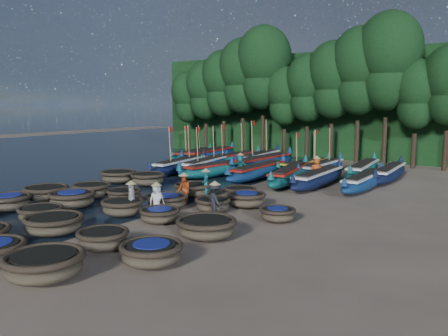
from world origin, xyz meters
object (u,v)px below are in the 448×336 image
Objects in this scene: long_boat_3 at (206,165)px; long_boat_10 at (210,155)px; long_boat_11 at (232,159)px; fisherman_0 at (157,198)px; coracle_8 at (103,238)px; coracle_16 at (124,194)px; coracle_20 at (119,176)px; long_boat_6 at (290,174)px; long_boat_9 at (192,155)px; long_boat_8 at (364,181)px; coracle_22 at (193,189)px; long_boat_12 at (259,159)px; coracle_11 at (72,199)px; coracle_7 at (54,224)px; fisherman_4 at (132,197)px; fisherman_6 at (316,170)px; long_boat_13 at (264,162)px; long_boat_14 at (305,166)px; coracle_13 at (160,215)px; fisherman_1 at (206,183)px; long_boat_4 at (219,169)px; long_boat_7 at (319,178)px; fisherman_3 at (215,200)px; coracle_14 at (206,227)px; coracle_15 at (92,190)px; fisherman_2 at (184,188)px; fisherman_5 at (241,166)px; coracle_5 at (9,202)px; coracle_23 at (240,192)px; coracle_12 at (123,207)px; coracle_6 at (41,213)px; long_boat_17 at (389,173)px; long_boat_16 at (363,169)px; coracle_4 at (44,264)px; coracle_24 at (246,199)px; coracle_21 at (148,179)px; coracle_10 at (46,193)px; coracle_18 at (213,204)px; coracle_17 at (167,201)px; long_boat_5 at (258,171)px.

long_boat_3 is 6.30m from long_boat_10.
long_boat_11 reaches higher than fisherman_0.
coracle_8 is 1.11× the size of coracle_16.
coracle_20 is at bearing 135.10° from coracle_8.
long_boat_6 is 0.94× the size of long_boat_10.
long_boat_9 reaches higher than coracle_8.
long_boat_8 reaches higher than coracle_8.
coracle_22 is 0.27× the size of long_boat_12.
coracle_7 is at bearing -45.80° from coracle_11.
fisherman_4 is 0.89× the size of fisherman_6.
fisherman_4 is at bearing -85.45° from long_boat_12.
long_boat_14 is at bearing 16.59° from long_boat_13.
fisherman_4 reaches higher than coracle_13.
fisherman_0 is 4.24m from fisherman_1.
long_boat_3 is 1.03× the size of long_boat_4.
coracle_11 is 3.49m from fisherman_4.
long_boat_8 is (2.67, 0.63, -0.03)m from long_boat_7.
coracle_11 is at bearing 15.21° from fisherman_6.
long_boat_8 is 4.29× the size of fisherman_3.
coracle_11 is 8.45m from coracle_14.
long_boat_3 is at bearing -52.66° from long_boat_9.
fisherman_2 reaches higher than coracle_15.
fisherman_5 is (1.94, -6.06, 0.26)m from long_boat_12.
coracle_5 is 21.07m from long_boat_9.
long_boat_9 is 4.42× the size of fisherman_0.
long_boat_8 reaches higher than coracle_23.
long_boat_11 is 1.15× the size of long_boat_14.
coracle_15 is 4.70m from fisherman_4.
coracle_12 is (5.31, 2.36, -0.02)m from coracle_5.
coracle_6 is 3.52m from coracle_12.
fisherman_6 is (6.53, 10.55, 0.56)m from coracle_16.
long_boat_14 reaches higher than coracle_6.
long_boat_16 is at bearing 160.97° from long_boat_17.
coracle_6 is 0.29× the size of long_boat_11.
long_boat_11 reaches higher than coracle_5.
coracle_13 is at bearing -64.82° from long_boat_10.
coracle_4 reaches higher than coracle_24.
long_boat_6 is at bearing 87.72° from coracle_13.
coracle_21 is at bearing -108.88° from long_boat_14.
long_boat_9 is at bearing 109.43° from coracle_15.
fisherman_3 reaches higher than coracle_10.
long_boat_4 is at bearing -157.26° from long_boat_17.
coracle_18 is at bearing 93.74° from coracle_4.
long_boat_3 is (-5.44, 10.61, 0.15)m from coracle_17.
coracle_14 is at bearing -12.36° from coracle_13.
long_boat_8 is (7.23, 7.57, 0.07)m from coracle_22.
long_boat_5 is 4.25× the size of fisherman_6.
coracle_20 reaches higher than coracle_7.
coracle_24 is 0.24× the size of long_boat_13.
coracle_8 is at bearing -90.50° from coracle_18.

